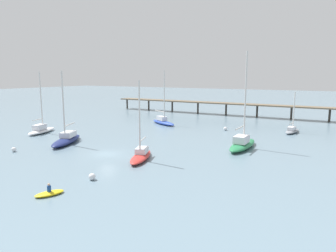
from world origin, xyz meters
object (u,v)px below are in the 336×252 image
(sailboat_blue, at_px, (163,121))
(sailboat_gray, at_px, (292,130))
(sailboat_red, at_px, (141,154))
(sailboat_white, at_px, (41,129))
(mooring_buoy_near, at_px, (92,177))
(sailboat_navy, at_px, (67,139))
(sailboat_green, at_px, (242,143))
(dinghy_yellow, at_px, (49,193))
(mooring_buoy_outer, at_px, (14,149))
(pier, at_px, (266,103))
(mooring_buoy_mid, at_px, (225,129))

(sailboat_blue, distance_m, sailboat_gray, 26.47)
(sailboat_red, bearing_deg, sailboat_white, 167.38)
(mooring_buoy_near, bearing_deg, sailboat_navy, 144.82)
(sailboat_red, distance_m, mooring_buoy_near, 9.22)
(sailboat_green, relative_size, dinghy_yellow, 4.94)
(sailboat_red, xyz_separation_m, dinghy_yellow, (-0.23, -14.28, -0.44))
(sailboat_white, bearing_deg, mooring_buoy_outer, -52.99)
(mooring_buoy_outer, bearing_deg, sailboat_green, 33.42)
(sailboat_gray, xyz_separation_m, mooring_buoy_outer, (-31.95, -35.43, -0.21))
(pier, height_order, sailboat_gray, sailboat_gray)
(sailboat_navy, bearing_deg, sailboat_gray, 42.98)
(sailboat_white, xyz_separation_m, mooring_buoy_mid, (28.97, 19.81, -0.38))
(sailboat_blue, height_order, mooring_buoy_mid, sailboat_blue)
(sailboat_white, height_order, mooring_buoy_mid, sailboat_white)
(pier, height_order, sailboat_navy, sailboat_navy)
(sailboat_blue, xyz_separation_m, dinghy_yellow, (12.04, -40.54, -0.57))
(sailboat_blue, xyz_separation_m, sailboat_navy, (-3.51, -24.20, -0.05))
(sailboat_blue, distance_m, mooring_buoy_mid, 14.50)
(sailboat_gray, relative_size, mooring_buoy_mid, 10.79)
(sailboat_red, xyz_separation_m, mooring_buoy_mid, (2.22, 25.80, -0.30))
(mooring_buoy_mid, xyz_separation_m, mooring_buoy_outer, (-20.20, -31.45, -0.02))
(sailboat_red, bearing_deg, sailboat_blue, 115.04)
(pier, height_order, mooring_buoy_near, pier)
(sailboat_navy, xyz_separation_m, mooring_buoy_near, (15.98, -11.27, -0.38))
(mooring_buoy_outer, bearing_deg, sailboat_blue, 79.85)
(sailboat_navy, distance_m, sailboat_red, 15.91)
(dinghy_yellow, distance_m, mooring_buoy_outer, 19.74)
(pier, bearing_deg, sailboat_navy, -113.75)
(sailboat_red, bearing_deg, sailboat_green, 52.61)
(sailboat_red, relative_size, sailboat_white, 0.90)
(mooring_buoy_near, bearing_deg, sailboat_red, 91.28)
(mooring_buoy_mid, bearing_deg, mooring_buoy_near, -93.29)
(dinghy_yellow, bearing_deg, mooring_buoy_near, 85.08)
(sailboat_navy, bearing_deg, mooring_buoy_outer, -105.93)
(mooring_buoy_near, distance_m, mooring_buoy_mid, 35.08)
(sailboat_green, distance_m, dinghy_yellow, 28.56)
(sailboat_navy, bearing_deg, sailboat_white, 160.28)
(sailboat_green, distance_m, mooring_buoy_near, 23.69)
(sailboat_gray, bearing_deg, sailboat_white, -149.71)
(sailboat_blue, relative_size, sailboat_red, 1.15)
(sailboat_red, height_order, sailboat_white, sailboat_white)
(pier, distance_m, mooring_buoy_outer, 58.77)
(pier, height_order, dinghy_yellow, pier)
(sailboat_navy, height_order, sailboat_white, sailboat_navy)
(sailboat_red, bearing_deg, sailboat_navy, 172.58)
(sailboat_green, bearing_deg, sailboat_gray, 75.71)
(sailboat_white, bearing_deg, sailboat_blue, 54.45)
(sailboat_navy, xyz_separation_m, mooring_buoy_outer, (-2.20, -7.70, -0.40))
(sailboat_blue, relative_size, mooring_buoy_near, 16.24)
(sailboat_red, height_order, dinghy_yellow, sailboat_red)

